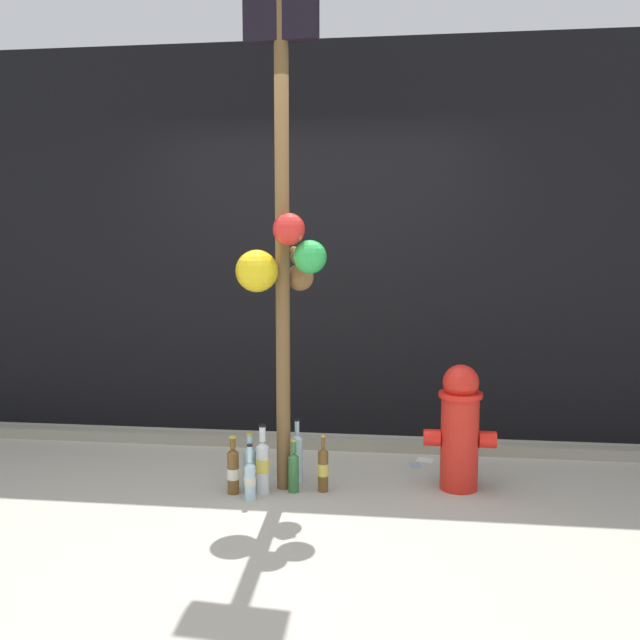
# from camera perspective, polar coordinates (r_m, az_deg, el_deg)

# --- Properties ---
(ground_plane) EXTENTS (14.00, 14.00, 0.00)m
(ground_plane) POSITION_cam_1_polar(r_m,az_deg,el_deg) (4.14, -3.28, -15.24)
(ground_plane) COLOR #ADA899
(building_wall) EXTENTS (10.00, 0.20, 3.05)m
(building_wall) POSITION_cam_1_polar(r_m,az_deg,el_deg) (5.48, -0.23, 6.48)
(building_wall) COLOR black
(building_wall) RESTS_ON ground_plane
(curb_strip) EXTENTS (8.00, 0.12, 0.08)m
(curb_strip) POSITION_cam_1_polar(r_m,az_deg,el_deg) (5.20, -0.94, -10.12)
(curb_strip) COLOR gray
(curb_strip) RESTS_ON ground_plane
(memorial_post) EXTENTS (0.54, 0.43, 3.05)m
(memorial_post) POSITION_cam_1_polar(r_m,az_deg,el_deg) (4.12, -3.19, 8.79)
(memorial_post) COLOR brown
(memorial_post) RESTS_ON ground_plane
(fire_hydrant) EXTENTS (0.44, 0.27, 0.78)m
(fire_hydrant) POSITION_cam_1_polar(r_m,az_deg,el_deg) (4.38, 11.52, -8.67)
(fire_hydrant) COLOR red
(fire_hydrant) RESTS_ON ground_plane
(bottle_0) EXTENTS (0.07, 0.07, 0.36)m
(bottle_0) POSITION_cam_1_polar(r_m,az_deg,el_deg) (4.32, 0.26, -12.23)
(bottle_0) COLOR brown
(bottle_0) RESTS_ON ground_plane
(bottle_1) EXTENTS (0.08, 0.08, 0.28)m
(bottle_1) POSITION_cam_1_polar(r_m,az_deg,el_deg) (4.61, -2.94, -11.40)
(bottle_1) COLOR #B2DBEA
(bottle_1) RESTS_ON ground_plane
(bottle_2) EXTENTS (0.07, 0.07, 0.36)m
(bottle_2) POSITION_cam_1_polar(r_m,az_deg,el_deg) (4.32, -7.21, -12.23)
(bottle_2) COLOR brown
(bottle_2) RESTS_ON ground_plane
(bottle_3) EXTENTS (0.07, 0.07, 0.41)m
(bottle_3) POSITION_cam_1_polar(r_m,az_deg,el_deg) (4.48, -1.91, -11.20)
(bottle_3) COLOR #B2DBEA
(bottle_3) RESTS_ON ground_plane
(bottle_4) EXTENTS (0.07, 0.07, 0.33)m
(bottle_4) POSITION_cam_1_polar(r_m,az_deg,el_deg) (4.32, -2.20, -12.36)
(bottle_4) COLOR #337038
(bottle_4) RESTS_ON ground_plane
(bottle_5) EXTENTS (0.08, 0.08, 0.36)m
(bottle_5) POSITION_cam_1_polar(r_m,az_deg,el_deg) (4.36, -5.82, -12.13)
(bottle_5) COLOR #93CCE0
(bottle_5) RESTS_ON ground_plane
(bottle_6) EXTENTS (0.08, 0.08, 0.43)m
(bottle_6) POSITION_cam_1_polar(r_m,az_deg,el_deg) (4.29, -4.77, -11.89)
(bottle_6) COLOR silver
(bottle_6) RESTS_ON ground_plane
(bottle_7) EXTENTS (0.07, 0.07, 0.34)m
(bottle_7) POSITION_cam_1_polar(r_m,az_deg,el_deg) (4.21, -5.82, -12.96)
(bottle_7) COLOR #B2DBEA
(bottle_7) RESTS_ON ground_plane
(litter_0) EXTENTS (0.15, 0.15, 0.01)m
(litter_0) POSITION_cam_1_polar(r_m,az_deg,el_deg) (5.77, -15.27, -9.06)
(litter_0) COLOR silver
(litter_0) RESTS_ON ground_plane
(litter_1) EXTENTS (0.13, 0.12, 0.01)m
(litter_1) POSITION_cam_1_polar(r_m,az_deg,el_deg) (4.99, 8.71, -11.39)
(litter_1) COLOR silver
(litter_1) RESTS_ON ground_plane
(litter_2) EXTENTS (0.09, 0.13, 0.01)m
(litter_2) POSITION_cam_1_polar(r_m,az_deg,el_deg) (4.87, 7.89, -11.82)
(litter_2) COLOR #8C99B2
(litter_2) RESTS_ON ground_plane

